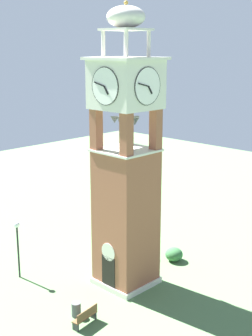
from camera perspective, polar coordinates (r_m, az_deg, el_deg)
The scene contains 7 objects.
ground at distance 30.63m, azimuth 0.00°, elevation -13.60°, with size 80.00×80.00×0.00m, color #517547.
clock_tower at distance 28.03m, azimuth -0.00°, elevation -0.73°, with size 3.60×3.60×16.81m.
park_bench at distance 26.41m, azimuth -4.89°, elevation -17.39°, with size 0.66×1.65×0.95m.
lamp_post at distance 30.93m, azimuth -12.93°, elevation -8.34°, with size 0.36×0.36×3.77m.
trash_bin at distance 27.23m, azimuth -6.02°, elevation -16.57°, with size 0.52×0.52×0.80m, color #4C4C51.
shrub_near_entry at distance 33.64m, azimuth 2.66°, elevation -10.01°, with size 0.84×0.84×0.99m, color #336638.
shrub_left_of_tower at distance 33.42m, azimuth 5.80°, elevation -10.31°, with size 1.21×1.21×0.92m, color #336638.
Camera 1 is at (18.89, -19.40, 14.33)m, focal length 50.62 mm.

